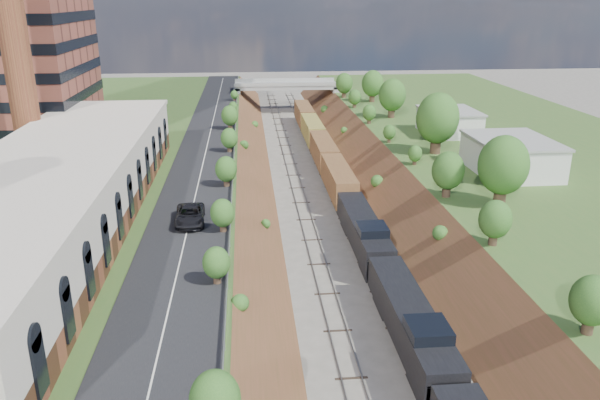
# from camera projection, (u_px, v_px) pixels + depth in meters

# --- Properties ---
(platform_left) EXTENTS (44.00, 180.00, 5.00)m
(platform_left) POSITION_uv_depth(u_px,v_px,m) (72.00, 184.00, 77.61)
(platform_left) COLOR #3B6027
(platform_left) RESTS_ON ground
(platform_right) EXTENTS (44.00, 180.00, 5.00)m
(platform_right) POSITION_uv_depth(u_px,v_px,m) (547.00, 171.00, 83.40)
(platform_right) COLOR #3B6027
(platform_right) RESTS_ON ground
(embankment_left) EXTENTS (10.00, 180.00, 10.00)m
(embankment_left) POSITION_uv_depth(u_px,v_px,m) (238.00, 197.00, 80.36)
(embankment_left) COLOR brown
(embankment_left) RESTS_ON ground
(embankment_right) EXTENTS (10.00, 180.00, 10.00)m
(embankment_right) POSITION_uv_depth(u_px,v_px,m) (395.00, 192.00, 82.29)
(embankment_right) COLOR brown
(embankment_right) RESTS_ON ground
(rail_left_track) EXTENTS (1.58, 180.00, 0.18)m
(rail_left_track) POSITION_uv_depth(u_px,v_px,m) (299.00, 194.00, 81.07)
(rail_left_track) COLOR gray
(rail_left_track) RESTS_ON ground
(rail_right_track) EXTENTS (1.58, 180.00, 0.18)m
(rail_right_track) POSITION_uv_depth(u_px,v_px,m) (336.00, 193.00, 81.53)
(rail_right_track) COLOR gray
(rail_right_track) RESTS_ON ground
(road) EXTENTS (8.00, 180.00, 0.10)m
(road) POSITION_uv_depth(u_px,v_px,m) (203.00, 162.00, 78.31)
(road) COLOR black
(road) RESTS_ON platform_left
(guardrail) EXTENTS (0.10, 171.00, 0.70)m
(guardrail) POSITION_uv_depth(u_px,v_px,m) (234.00, 158.00, 78.31)
(guardrail) COLOR #99999E
(guardrail) RESTS_ON platform_left
(commercial_building) EXTENTS (14.30, 62.30, 7.00)m
(commercial_building) POSITION_uv_depth(u_px,v_px,m) (54.00, 192.00, 55.39)
(commercial_building) COLOR brown
(commercial_building) RESTS_ON platform_left
(smokestack) EXTENTS (3.20, 3.20, 40.00)m
(smokestack) POSITION_uv_depth(u_px,v_px,m) (9.00, 6.00, 66.17)
(smokestack) COLOR brown
(smokestack) RESTS_ON platform_left
(overpass) EXTENTS (24.50, 8.30, 7.40)m
(overpass) POSITION_uv_depth(u_px,v_px,m) (286.00, 91.00, 137.99)
(overpass) COLOR gray
(overpass) RESTS_ON ground
(white_building_near) EXTENTS (9.00, 12.00, 4.00)m
(white_building_near) POSITION_uv_depth(u_px,v_px,m) (511.00, 157.00, 73.56)
(white_building_near) COLOR silver
(white_building_near) RESTS_ON platform_right
(white_building_far) EXTENTS (8.00, 10.00, 3.60)m
(white_building_far) POSITION_uv_depth(u_px,v_px,m) (449.00, 123.00, 94.26)
(white_building_far) COLOR silver
(white_building_far) RESTS_ON platform_right
(tree_right_large) EXTENTS (5.25, 5.25, 7.61)m
(tree_right_large) POSITION_uv_depth(u_px,v_px,m) (503.00, 166.00, 60.92)
(tree_right_large) COLOR #473323
(tree_right_large) RESTS_ON platform_right
(tree_left_crest) EXTENTS (2.45, 2.45, 3.55)m
(tree_left_crest) POSITION_uv_depth(u_px,v_px,m) (219.00, 288.00, 40.37)
(tree_left_crest) COLOR #473323
(tree_left_crest) RESTS_ON platform_left
(freight_train) EXTENTS (2.94, 118.63, 4.55)m
(freight_train) POSITION_uv_depth(u_px,v_px,m) (341.00, 185.00, 77.25)
(freight_train) COLOR black
(freight_train) RESTS_ON ground
(suv) EXTENTS (3.01, 6.07, 1.65)m
(suv) POSITION_uv_depth(u_px,v_px,m) (190.00, 215.00, 56.94)
(suv) COLOR black
(suv) RESTS_ON road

